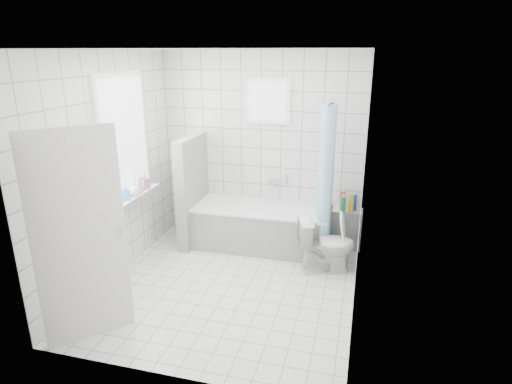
# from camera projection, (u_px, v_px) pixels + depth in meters

# --- Properties ---
(ground) EXTENTS (3.00, 3.00, 0.00)m
(ground) POSITION_uv_depth(u_px,v_px,m) (229.00, 286.00, 4.95)
(ground) COLOR white
(ground) RESTS_ON ground
(ceiling) EXTENTS (3.00, 3.00, 0.00)m
(ceiling) POSITION_uv_depth(u_px,v_px,m) (224.00, 49.00, 4.13)
(ceiling) COLOR white
(ceiling) RESTS_ON ground
(wall_back) EXTENTS (2.80, 0.02, 2.60)m
(wall_back) POSITION_uv_depth(u_px,v_px,m) (261.00, 148.00, 5.91)
(wall_back) COLOR white
(wall_back) RESTS_ON ground
(wall_front) EXTENTS (2.80, 0.02, 2.60)m
(wall_front) POSITION_uv_depth(u_px,v_px,m) (163.00, 234.00, 3.16)
(wall_front) COLOR white
(wall_front) RESTS_ON ground
(wall_left) EXTENTS (0.02, 3.00, 2.60)m
(wall_left) POSITION_uv_depth(u_px,v_px,m) (110.00, 169.00, 4.87)
(wall_left) COLOR white
(wall_left) RESTS_ON ground
(wall_right) EXTENTS (0.02, 3.00, 2.60)m
(wall_right) POSITION_uv_depth(u_px,v_px,m) (362.00, 188.00, 4.20)
(wall_right) COLOR white
(wall_right) RESTS_ON ground
(window_left) EXTENTS (0.01, 0.90, 1.40)m
(window_left) POSITION_uv_depth(u_px,v_px,m) (125.00, 139.00, 5.04)
(window_left) COLOR white
(window_left) RESTS_ON wall_left
(window_back) EXTENTS (0.50, 0.01, 0.50)m
(window_back) POSITION_uv_depth(u_px,v_px,m) (268.00, 101.00, 5.64)
(window_back) COLOR white
(window_back) RESTS_ON wall_back
(window_sill) EXTENTS (0.18, 1.02, 0.08)m
(window_sill) POSITION_uv_depth(u_px,v_px,m) (134.00, 198.00, 5.26)
(window_sill) COLOR white
(window_sill) RESTS_ON wall_left
(door) EXTENTS (0.56, 0.63, 2.00)m
(door) POSITION_uv_depth(u_px,v_px,m) (80.00, 239.00, 3.78)
(door) COLOR silver
(door) RESTS_ON ground
(bathtub) EXTENTS (1.81, 0.77, 0.58)m
(bathtub) POSITION_uv_depth(u_px,v_px,m) (261.00, 227.00, 5.86)
(bathtub) COLOR white
(bathtub) RESTS_ON ground
(partition_wall) EXTENTS (0.15, 0.85, 1.50)m
(partition_wall) POSITION_uv_depth(u_px,v_px,m) (192.00, 190.00, 5.90)
(partition_wall) COLOR white
(partition_wall) RESTS_ON ground
(tiled_ledge) EXTENTS (0.40, 0.24, 0.55)m
(tiled_ledge) POSITION_uv_depth(u_px,v_px,m) (346.00, 229.00, 5.83)
(tiled_ledge) COLOR white
(tiled_ledge) RESTS_ON ground
(toilet) EXTENTS (0.76, 0.57, 0.69)m
(toilet) POSITION_uv_depth(u_px,v_px,m) (326.00, 245.00, 5.19)
(toilet) COLOR white
(toilet) RESTS_ON ground
(curtain_rod) EXTENTS (0.02, 0.80, 0.02)m
(curtain_rod) POSITION_uv_depth(u_px,v_px,m) (330.00, 102.00, 5.10)
(curtain_rod) COLOR silver
(curtain_rod) RESTS_ON wall_back
(shower_curtain) EXTENTS (0.14, 0.48, 1.78)m
(shower_curtain) POSITION_uv_depth(u_px,v_px,m) (325.00, 177.00, 5.26)
(shower_curtain) COLOR #4BB2DE
(shower_curtain) RESTS_ON curtain_rod
(tub_faucet) EXTENTS (0.18, 0.06, 0.06)m
(tub_faucet) POSITION_uv_depth(u_px,v_px,m) (274.00, 181.00, 5.97)
(tub_faucet) COLOR silver
(tub_faucet) RESTS_ON wall_back
(sill_bottles) EXTENTS (0.18, 0.58, 0.30)m
(sill_bottles) POSITION_uv_depth(u_px,v_px,m) (136.00, 185.00, 5.26)
(sill_bottles) COLOR #B35986
(sill_bottles) RESTS_ON window_sill
(ledge_bottles) EXTENTS (0.22, 0.18, 0.25)m
(ledge_bottles) POSITION_uv_depth(u_px,v_px,m) (348.00, 203.00, 5.68)
(ledge_bottles) COLOR gold
(ledge_bottles) RESTS_ON tiled_ledge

